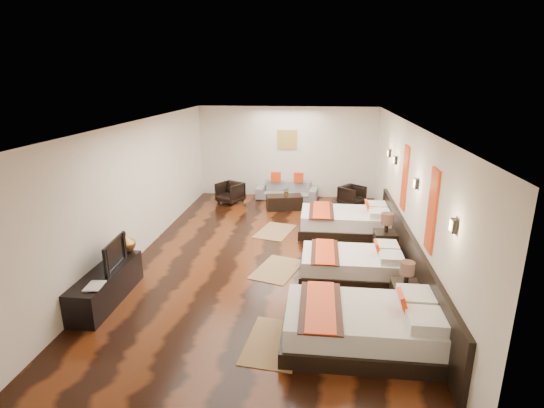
# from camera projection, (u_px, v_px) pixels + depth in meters

# --- Properties ---
(floor) EXTENTS (5.50, 9.50, 0.01)m
(floor) POSITION_uv_depth(u_px,v_px,m) (269.00, 255.00, 8.98)
(floor) COLOR black
(floor) RESTS_ON ground
(ceiling) EXTENTS (5.50, 9.50, 0.01)m
(ceiling) POSITION_uv_depth(u_px,v_px,m) (269.00, 123.00, 8.17)
(ceiling) COLOR white
(ceiling) RESTS_ON floor
(back_wall) EXTENTS (5.50, 0.01, 2.80)m
(back_wall) POSITION_uv_depth(u_px,v_px,m) (287.00, 152.00, 13.10)
(back_wall) COLOR silver
(back_wall) RESTS_ON floor
(left_wall) EXTENTS (0.01, 9.50, 2.80)m
(left_wall) POSITION_uv_depth(u_px,v_px,m) (140.00, 188.00, 8.87)
(left_wall) COLOR silver
(left_wall) RESTS_ON floor
(right_wall) EXTENTS (0.01, 9.50, 2.80)m
(right_wall) POSITION_uv_depth(u_px,v_px,m) (407.00, 196.00, 8.28)
(right_wall) COLOR silver
(right_wall) RESTS_ON floor
(headboard_panel) EXTENTS (0.08, 6.60, 0.90)m
(headboard_panel) POSITION_uv_depth(u_px,v_px,m) (409.00, 257.00, 7.80)
(headboard_panel) COLOR black
(headboard_panel) RESTS_ON floor
(bed_near) EXTENTS (2.24, 1.41, 0.85)m
(bed_near) POSITION_uv_depth(u_px,v_px,m) (364.00, 326.00, 5.91)
(bed_near) COLOR black
(bed_near) RESTS_ON floor
(bed_mid) EXTENTS (1.94, 1.22, 0.74)m
(bed_mid) POSITION_uv_depth(u_px,v_px,m) (353.00, 265.00, 7.94)
(bed_mid) COLOR black
(bed_mid) RESTS_ON floor
(bed_far) EXTENTS (2.20, 1.38, 0.84)m
(bed_far) POSITION_uv_depth(u_px,v_px,m) (346.00, 222.00, 10.19)
(bed_far) COLOR black
(bed_far) RESTS_ON floor
(nightstand_a) EXTENTS (0.43, 0.43, 0.85)m
(nightstand_a) POSITION_uv_depth(u_px,v_px,m) (405.00, 293.00, 6.80)
(nightstand_a) COLOR black
(nightstand_a) RESTS_ON floor
(nightstand_b) EXTENTS (0.47, 0.47, 0.93)m
(nightstand_b) POSITION_uv_depth(u_px,v_px,m) (385.00, 241.00, 8.90)
(nightstand_b) COLOR black
(nightstand_b) RESTS_ON floor
(jute_mat_near) EXTENTS (0.87, 1.27, 0.01)m
(jute_mat_near) POSITION_uv_depth(u_px,v_px,m) (273.00, 342.00, 6.03)
(jute_mat_near) COLOR #93724B
(jute_mat_near) RESTS_ON floor
(jute_mat_mid) EXTENTS (1.07, 1.37, 0.01)m
(jute_mat_mid) POSITION_uv_depth(u_px,v_px,m) (277.00, 269.00, 8.32)
(jute_mat_mid) COLOR #93724B
(jute_mat_mid) RESTS_ON floor
(jute_mat_far) EXTENTS (1.03, 1.35, 0.01)m
(jute_mat_far) POSITION_uv_depth(u_px,v_px,m) (275.00, 231.00, 10.36)
(jute_mat_far) COLOR #93724B
(jute_mat_far) RESTS_ON floor
(tv_console) EXTENTS (0.50, 1.80, 0.55)m
(tv_console) POSITION_uv_depth(u_px,v_px,m) (107.00, 286.00, 7.09)
(tv_console) COLOR black
(tv_console) RESTS_ON floor
(tv) EXTENTS (0.18, 0.87, 0.50)m
(tv) POSITION_uv_depth(u_px,v_px,m) (110.00, 254.00, 7.08)
(tv) COLOR black
(tv) RESTS_ON tv_console
(book) EXTENTS (0.28, 0.36, 0.03)m
(book) POSITION_uv_depth(u_px,v_px,m) (86.00, 286.00, 6.47)
(book) COLOR black
(book) RESTS_ON tv_console
(figurine) EXTENTS (0.46, 0.46, 0.38)m
(figurine) POSITION_uv_depth(u_px,v_px,m) (125.00, 242.00, 7.74)
(figurine) COLOR brown
(figurine) RESTS_ON tv_console
(sofa) EXTENTS (1.92, 0.89, 0.54)m
(sofa) POSITION_uv_depth(u_px,v_px,m) (287.00, 190.00, 13.06)
(sofa) COLOR gray
(sofa) RESTS_ON floor
(armchair_left) EXTENTS (0.92, 0.92, 0.62)m
(armchair_left) POSITION_uv_depth(u_px,v_px,m) (230.00, 193.00, 12.67)
(armchair_left) COLOR black
(armchair_left) RESTS_ON floor
(armchair_right) EXTENTS (0.89, 0.89, 0.58)m
(armchair_right) POSITION_uv_depth(u_px,v_px,m) (352.00, 196.00, 12.42)
(armchair_right) COLOR black
(armchair_right) RESTS_ON floor
(coffee_table) EXTENTS (1.09, 0.71, 0.40)m
(coffee_table) POSITION_uv_depth(u_px,v_px,m) (284.00, 202.00, 12.08)
(coffee_table) COLOR black
(coffee_table) RESTS_ON floor
(table_plant) EXTENTS (0.24, 0.21, 0.24)m
(table_plant) POSITION_uv_depth(u_px,v_px,m) (286.00, 192.00, 11.98)
(table_plant) COLOR #2F5D1F
(table_plant) RESTS_ON coffee_table
(orange_panel_a) EXTENTS (0.04, 0.40, 1.30)m
(orange_panel_a) POSITION_uv_depth(u_px,v_px,m) (432.00, 211.00, 6.39)
(orange_panel_a) COLOR #D86014
(orange_panel_a) RESTS_ON right_wall
(orange_panel_b) EXTENTS (0.04, 0.40, 1.30)m
(orange_panel_b) POSITION_uv_depth(u_px,v_px,m) (405.00, 178.00, 8.48)
(orange_panel_b) COLOR #D86014
(orange_panel_b) RESTS_ON right_wall
(sconce_near) EXTENTS (0.07, 0.12, 0.18)m
(sconce_near) POSITION_uv_depth(u_px,v_px,m) (453.00, 226.00, 5.30)
(sconce_near) COLOR black
(sconce_near) RESTS_ON right_wall
(sconce_mid) EXTENTS (0.07, 0.12, 0.18)m
(sconce_mid) POSITION_uv_depth(u_px,v_px,m) (416.00, 184.00, 7.40)
(sconce_mid) COLOR black
(sconce_mid) RESTS_ON right_wall
(sconce_far) EXTENTS (0.07, 0.12, 0.18)m
(sconce_far) POSITION_uv_depth(u_px,v_px,m) (395.00, 160.00, 9.49)
(sconce_far) COLOR black
(sconce_far) RESTS_ON right_wall
(sconce_lounge) EXTENTS (0.07, 0.12, 0.18)m
(sconce_lounge) POSITION_uv_depth(u_px,v_px,m) (389.00, 153.00, 10.35)
(sconce_lounge) COLOR black
(sconce_lounge) RESTS_ON right_wall
(gold_artwork) EXTENTS (0.60, 0.04, 0.60)m
(gold_artwork) POSITION_uv_depth(u_px,v_px,m) (287.00, 140.00, 12.96)
(gold_artwork) COLOR #AD873F
(gold_artwork) RESTS_ON back_wall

